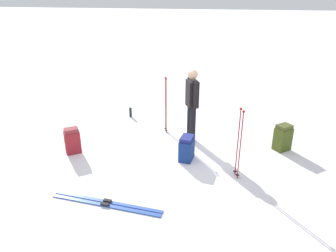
{
  "coord_description": "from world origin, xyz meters",
  "views": [
    {
      "loc": [
        -6.27,
        -0.88,
        3.47
      ],
      "look_at": [
        0.0,
        0.0,
        0.7
      ],
      "focal_mm": 35.63,
      "sensor_mm": 36.0,
      "label": 1
    }
  ],
  "objects": [
    {
      "name": "ground_plane",
      "position": [
        0.0,
        0.0,
        0.0
      ],
      "size": [
        80.0,
        80.0,
        0.0
      ],
      "primitive_type": "plane",
      "color": "white"
    },
    {
      "name": "skier_standing",
      "position": [
        0.85,
        -0.43,
        0.95
      ],
      "size": [
        0.54,
        0.33,
        1.7
      ],
      "color": "black",
      "rests_on": "ground_plane"
    },
    {
      "name": "ski_pair_near",
      "position": [
        -1.83,
        0.8,
        0.01
      ],
      "size": [
        0.46,
        1.99,
        0.05
      ],
      "color": "#2C4FA6",
      "rests_on": "ground_plane"
    },
    {
      "name": "backpack_large_dark",
      "position": [
        0.64,
        -2.47,
        0.29
      ],
      "size": [
        0.41,
        0.43,
        0.6
      ],
      "color": "#414E19",
      "rests_on": "ground_plane"
    },
    {
      "name": "backpack_bright",
      "position": [
        -0.11,
        -0.41,
        0.26
      ],
      "size": [
        0.42,
        0.32,
        0.53
      ],
      "color": "navy",
      "rests_on": "ground_plane"
    },
    {
      "name": "backpack_small_spare",
      "position": [
        -0.14,
        2.07,
        0.28
      ],
      "size": [
        0.36,
        0.39,
        0.58
      ],
      "color": "maroon",
      "rests_on": "ground_plane"
    },
    {
      "name": "ski_poles_planted_near",
      "position": [
        1.23,
        0.22,
        0.77
      ],
      "size": [
        0.17,
        0.1,
        1.39
      ],
      "color": "maroon",
      "rests_on": "ground_plane"
    },
    {
      "name": "ski_poles_planted_far",
      "position": [
        -0.62,
        -1.42,
        0.77
      ],
      "size": [
        0.2,
        0.11,
        1.39
      ],
      "color": "maroon",
      "rests_on": "ground_plane"
    },
    {
      "name": "thermos_bottle",
      "position": [
        2.08,
        1.34,
        0.13
      ],
      "size": [
        0.07,
        0.07,
        0.26
      ],
      "primitive_type": "cylinder",
      "color": "black",
      "rests_on": "ground_plane"
    }
  ]
}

